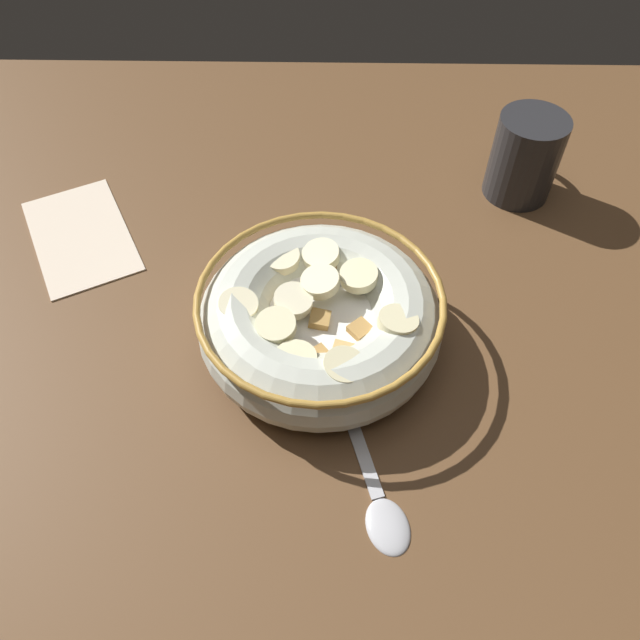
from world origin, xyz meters
TOP-DOWN VIEW (x-y plane):
  - ground_plane at (0.00, 0.00)cm, footprint 90.39×90.39cm
  - cereal_bowl at (-0.01, 0.02)cm, footprint 19.92×19.92cm
  - spoon at (-13.48, -4.28)cm, footprint 16.72×6.70cm
  - coffee_mug at (20.21, -20.10)cm, footprint 9.61×6.78cm
  - folded_napkin at (12.51, 23.78)cm, footprint 17.01×14.54cm

SIDE VIEW (x-z plane):
  - ground_plane at x=0.00cm, z-range -2.00..0.00cm
  - folded_napkin at x=12.51cm, z-range 0.00..0.30cm
  - spoon at x=-13.48cm, z-range -0.07..0.73cm
  - cereal_bowl at x=-0.01cm, z-range -0.01..6.58cm
  - coffee_mug at x=20.21cm, z-range 0.00..8.67cm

